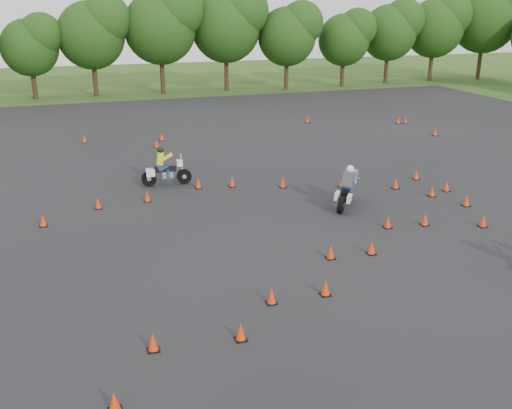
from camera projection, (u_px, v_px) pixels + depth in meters
The scene contains 6 objects.
ground at pixel (297, 282), 17.59m from camera, with size 140.00×140.00×0.00m, color #2D5119.
asphalt_pad at pixel (240, 217), 22.96m from camera, with size 62.00×62.00×0.00m, color black.
treeline at pixel (176, 47), 48.27m from camera, with size 86.62×32.18×11.21m.
traffic_cones at pixel (255, 216), 22.38m from camera, with size 36.19×33.46×0.45m.
rider_grey at pixel (345, 185), 23.82m from camera, with size 2.43×0.75×1.87m, color #46484E, non-canonical shape.
rider_yellow at pixel (166, 167), 26.68m from camera, with size 2.35×0.72×1.82m, color #CDD813, non-canonical shape.
Camera 1 is at (-6.16, -14.59, 8.11)m, focal length 40.00 mm.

